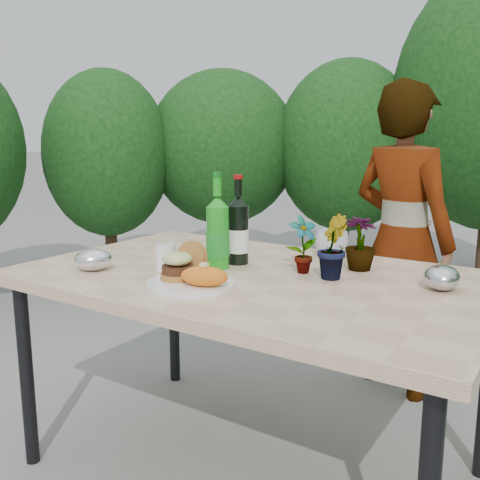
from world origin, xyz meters
The scene contains 18 objects.
ground centered at (0.00, 0.00, 0.00)m, with size 80.00×80.00×0.00m, color slate.
patio_table centered at (0.00, 0.00, 0.69)m, with size 1.60×1.00×0.75m.
shrub_hedge centered at (0.35, 1.73, 1.22)m, with size 6.97×5.13×2.52m.
dinner_plate centered at (-0.08, -0.25, 0.76)m, with size 0.28×0.28×0.01m, color white.
burger_stack centered at (-0.13, -0.23, 0.81)m, with size 0.11×0.16×0.11m.
sweet_potato centered at (-0.01, -0.27, 0.80)m, with size 0.15×0.08×0.06m, color orange.
grilled_veg centered at (-0.06, -0.15, 0.78)m, with size 0.08×0.05×0.03m.
wine_bottle centered at (-0.12, 0.10, 0.87)m, with size 0.08×0.08×0.33m.
sparkling_water centered at (-0.14, -0.01, 0.88)m, with size 0.08×0.08×0.34m.
plastic_cup centered at (-0.28, -0.13, 0.80)m, with size 0.07×0.07×0.10m, color white.
seedling_left centered at (0.14, 0.10, 0.85)m, with size 0.11×0.07×0.20m, color #265B1F.
seedling_mid centered at (0.25, 0.09, 0.86)m, with size 0.12×0.09×0.21m, color #27591E.
seedling_right centered at (0.29, 0.25, 0.85)m, with size 0.11×0.11×0.19m, color #2A561D.
blue_bowl centered at (0.12, 0.39, 0.80)m, with size 0.13×0.13×0.10m, color silver.
foil_packet_left centered at (-0.49, -0.28, 0.79)m, with size 0.13×0.11×0.08m, color silver.
foil_packet_right centered at (0.60, 0.14, 0.79)m, with size 0.13×0.11×0.08m, color #B7BABF.
person centered at (0.23, 0.96, 0.74)m, with size 0.54×0.35×1.47m, color #945B4A.
terracotta_pot centered at (-1.65, 1.73, 0.07)m, with size 0.17×0.17×0.14m.
Camera 1 is at (0.95, -1.53, 1.21)m, focal length 40.00 mm.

